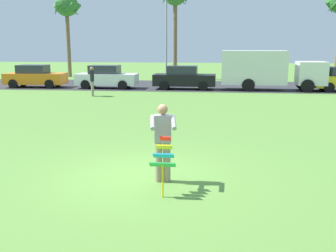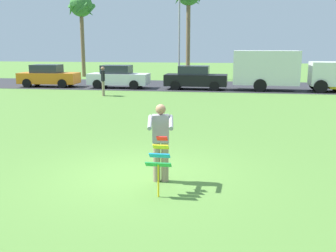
{
  "view_description": "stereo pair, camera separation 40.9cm",
  "coord_description": "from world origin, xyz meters",
  "px_view_note": "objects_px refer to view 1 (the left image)",
  "views": [
    {
      "loc": [
        1.61,
        -8.57,
        2.97
      ],
      "look_at": [
        0.55,
        0.66,
        1.05
      ],
      "focal_mm": 41.93,
      "sensor_mm": 36.0,
      "label": 1
    },
    {
      "loc": [
        2.02,
        -8.51,
        2.97
      ],
      "look_at": [
        0.55,
        0.66,
        1.05
      ],
      "focal_mm": 41.93,
      "sensor_mm": 36.0,
      "label": 2
    }
  ],
  "objects_px": {
    "parked_car_orange": "(35,77)",
    "person_kite_flyer": "(163,140)",
    "palm_tree_left_near": "(67,8)",
    "streetlight_pole": "(166,33)",
    "kite_held": "(163,158)",
    "parked_car_black": "(184,78)",
    "parked_truck_white_box": "(266,69)",
    "parked_car_white": "(107,77)",
    "person_walker_near": "(92,80)"
  },
  "relations": [
    {
      "from": "parked_car_orange",
      "to": "person_kite_flyer",
      "type": "bearing_deg",
      "value": -58.11
    },
    {
      "from": "palm_tree_left_near",
      "to": "streetlight_pole",
      "type": "distance_m",
      "value": 10.14
    },
    {
      "from": "palm_tree_left_near",
      "to": "streetlight_pole",
      "type": "height_order",
      "value": "palm_tree_left_near"
    },
    {
      "from": "kite_held",
      "to": "palm_tree_left_near",
      "type": "bearing_deg",
      "value": 113.69
    },
    {
      "from": "kite_held",
      "to": "parked_car_black",
      "type": "relative_size",
      "value": 0.27
    },
    {
      "from": "person_kite_flyer",
      "to": "parked_truck_white_box",
      "type": "distance_m",
      "value": 19.17
    },
    {
      "from": "streetlight_pole",
      "to": "parked_truck_white_box",
      "type": "bearing_deg",
      "value": -43.9
    },
    {
      "from": "person_kite_flyer",
      "to": "palm_tree_left_near",
      "type": "distance_m",
      "value": 31.35
    },
    {
      "from": "parked_truck_white_box",
      "to": "palm_tree_left_near",
      "type": "distance_m",
      "value": 20.24
    },
    {
      "from": "parked_truck_white_box",
      "to": "streetlight_pole",
      "type": "bearing_deg",
      "value": 136.1
    },
    {
      "from": "streetlight_pole",
      "to": "parked_car_orange",
      "type": "bearing_deg",
      "value": -139.77
    },
    {
      "from": "streetlight_pole",
      "to": "parked_car_white",
      "type": "bearing_deg",
      "value": -114.83
    },
    {
      "from": "person_kite_flyer",
      "to": "palm_tree_left_near",
      "type": "xyz_separation_m",
      "value": [
        -12.59,
        28.2,
        5.37
      ]
    },
    {
      "from": "parked_car_black",
      "to": "streetlight_pole",
      "type": "relative_size",
      "value": 0.6
    },
    {
      "from": "parked_car_orange",
      "to": "palm_tree_left_near",
      "type": "height_order",
      "value": "palm_tree_left_near"
    },
    {
      "from": "parked_car_white",
      "to": "streetlight_pole",
      "type": "relative_size",
      "value": 0.6
    },
    {
      "from": "palm_tree_left_near",
      "to": "parked_car_white",
      "type": "bearing_deg",
      "value": -56.96
    },
    {
      "from": "parked_car_white",
      "to": "parked_car_black",
      "type": "bearing_deg",
      "value": 0.0
    },
    {
      "from": "kite_held",
      "to": "parked_truck_white_box",
      "type": "xyz_separation_m",
      "value": [
        4.44,
        19.35,
        0.64
      ]
    },
    {
      "from": "person_kite_flyer",
      "to": "parked_car_orange",
      "type": "bearing_deg",
      "value": 121.89
    },
    {
      "from": "parked_car_black",
      "to": "streetlight_pole",
      "type": "distance_m",
      "value": 8.21
    },
    {
      "from": "kite_held",
      "to": "parked_car_black",
      "type": "xyz_separation_m",
      "value": [
        -1.03,
        19.35,
        0.0
      ]
    },
    {
      "from": "parked_car_orange",
      "to": "streetlight_pole",
      "type": "bearing_deg",
      "value": 40.23
    },
    {
      "from": "person_kite_flyer",
      "to": "parked_car_black",
      "type": "bearing_deg",
      "value": 92.83
    },
    {
      "from": "streetlight_pole",
      "to": "person_walker_near",
      "type": "bearing_deg",
      "value": -104.66
    },
    {
      "from": "person_kite_flyer",
      "to": "parked_car_orange",
      "type": "xyz_separation_m",
      "value": [
        -11.58,
        18.62,
        -0.18
      ]
    },
    {
      "from": "kite_held",
      "to": "person_walker_near",
      "type": "bearing_deg",
      "value": 112.25
    },
    {
      "from": "person_kite_flyer",
      "to": "parked_car_white",
      "type": "xyz_separation_m",
      "value": [
        -6.36,
        18.62,
        -0.18
      ]
    },
    {
      "from": "person_kite_flyer",
      "to": "parked_truck_white_box",
      "type": "bearing_deg",
      "value": 76.27
    },
    {
      "from": "parked_car_black",
      "to": "palm_tree_left_near",
      "type": "relative_size",
      "value": 0.55
    },
    {
      "from": "kite_held",
      "to": "parked_truck_white_box",
      "type": "distance_m",
      "value": 19.86
    },
    {
      "from": "person_kite_flyer",
      "to": "parked_truck_white_box",
      "type": "relative_size",
      "value": 0.26
    },
    {
      "from": "parked_car_white",
      "to": "person_walker_near",
      "type": "xyz_separation_m",
      "value": [
        0.32,
        -4.34,
        0.16
      ]
    },
    {
      "from": "person_kite_flyer",
      "to": "parked_truck_white_box",
      "type": "xyz_separation_m",
      "value": [
        4.55,
        18.62,
        0.46
      ]
    },
    {
      "from": "kite_held",
      "to": "parked_car_white",
      "type": "relative_size",
      "value": 0.27
    },
    {
      "from": "streetlight_pole",
      "to": "parked_car_black",
      "type": "bearing_deg",
      "value": -74.05
    },
    {
      "from": "kite_held",
      "to": "palm_tree_left_near",
      "type": "distance_m",
      "value": 32.08
    },
    {
      "from": "parked_car_white",
      "to": "person_walker_near",
      "type": "relative_size",
      "value": 2.44
    },
    {
      "from": "person_kite_flyer",
      "to": "streetlight_pole",
      "type": "xyz_separation_m",
      "value": [
        -3.0,
        25.88,
        3.05
      ]
    },
    {
      "from": "parked_car_orange",
      "to": "person_walker_near",
      "type": "relative_size",
      "value": 2.46
    },
    {
      "from": "kite_held",
      "to": "palm_tree_left_near",
      "type": "height_order",
      "value": "palm_tree_left_near"
    },
    {
      "from": "parked_car_white",
      "to": "streetlight_pole",
      "type": "distance_m",
      "value": 8.62
    },
    {
      "from": "parked_car_orange",
      "to": "streetlight_pole",
      "type": "relative_size",
      "value": 0.61
    },
    {
      "from": "parked_car_black",
      "to": "parked_car_orange",
      "type": "bearing_deg",
      "value": -179.99
    },
    {
      "from": "parked_truck_white_box",
      "to": "parked_car_orange",
      "type": "bearing_deg",
      "value": -180.0
    },
    {
      "from": "kite_held",
      "to": "parked_car_orange",
      "type": "relative_size",
      "value": 0.27
    },
    {
      "from": "kite_held",
      "to": "person_walker_near",
      "type": "xyz_separation_m",
      "value": [
        -6.14,
        15.01,
        0.16
      ]
    },
    {
      "from": "parked_car_orange",
      "to": "person_walker_near",
      "type": "height_order",
      "value": "person_walker_near"
    },
    {
      "from": "palm_tree_left_near",
      "to": "parked_car_black",
      "type": "bearing_deg",
      "value": -39.4
    },
    {
      "from": "person_kite_flyer",
      "to": "palm_tree_left_near",
      "type": "relative_size",
      "value": 0.23
    }
  ]
}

